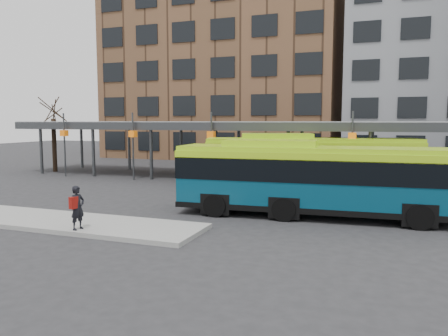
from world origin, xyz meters
TOP-DOWN VIEW (x-y plane):
  - ground at (0.00, 0.00)m, footprint 120.00×120.00m
  - boarding_island at (-5.50, -3.00)m, footprint 14.00×3.00m
  - canopy at (-0.06, 12.87)m, footprint 40.00×6.53m
  - tree at (-18.00, 12.00)m, footprint 1.64×1.64m
  - building_brick at (-10.00, 32.00)m, footprint 26.00×14.00m
  - bus_front at (5.00, 1.91)m, footprint 12.38×3.41m
  - bus_rear at (3.67, 9.10)m, footprint 12.80×6.27m
  - pedestrian at (-2.85, -4.12)m, footprint 0.49×0.67m

SIDE VIEW (x-z plane):
  - ground at x=0.00m, z-range 0.00..0.00m
  - boarding_island at x=-5.50m, z-range 0.00..0.18m
  - pedestrian at x=-2.85m, z-range 0.19..1.84m
  - bus_front at x=5.00m, z-range 0.07..3.44m
  - bus_rear at x=3.67m, z-range 0.07..3.54m
  - tree at x=-18.00m, z-range -0.36..5.23m
  - canopy at x=-0.06m, z-range 1.51..6.31m
  - building_brick at x=-10.00m, z-range 0.00..22.00m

